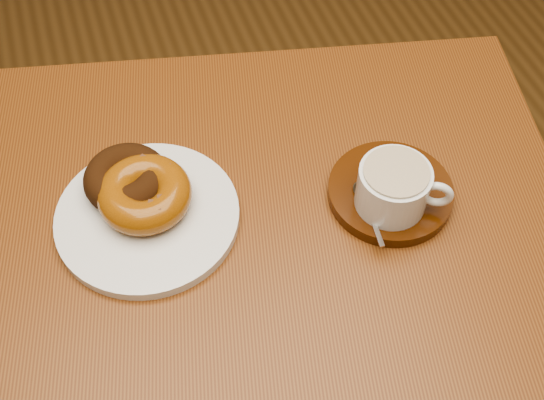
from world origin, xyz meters
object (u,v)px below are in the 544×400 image
object	(u,v)px
donut_plate	(148,216)
saucer	(390,192)
cafe_table	(259,262)
coffee_cup	(394,187)

from	to	relation	value
donut_plate	saucer	bearing A→B (deg)	-11.54
cafe_table	saucer	distance (m)	0.23
donut_plate	saucer	distance (m)	0.33
cafe_table	coffee_cup	size ratio (longest dim) A/B	8.40
cafe_table	donut_plate	world-z (taller)	donut_plate
donut_plate	coffee_cup	distance (m)	0.32
donut_plate	coffee_cup	bearing A→B (deg)	-15.59
donut_plate	coffee_cup	world-z (taller)	coffee_cup
cafe_table	saucer	world-z (taller)	saucer
cafe_table	saucer	bearing A→B (deg)	3.16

